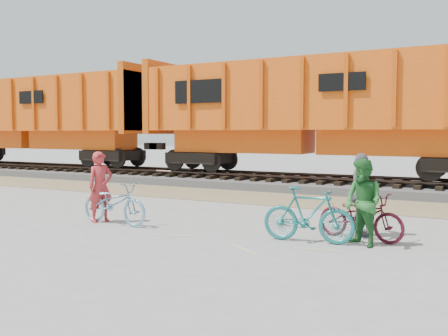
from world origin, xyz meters
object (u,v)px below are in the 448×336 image
at_px(bicycle_maroon, 360,216).
at_px(person_man, 363,203).
at_px(hopper_car_left, 37,116).
at_px(hopper_car_center, 316,110).
at_px(bicycle_teal, 308,215).
at_px(bicycle_blue, 114,203).
at_px(person_woman, 360,195).
at_px(person_solo, 101,187).

height_order(bicycle_maroon, person_man, person_man).
distance_m(hopper_car_left, person_man, 20.94).
distance_m(hopper_car_center, bicycle_maroon, 9.45).
height_order(hopper_car_left, bicycle_teal, hopper_car_left).
xyz_separation_m(bicycle_blue, person_man, (5.61, 0.50, 0.32)).
distance_m(bicycle_teal, bicycle_maroon, 1.11).
height_order(bicycle_blue, person_woman, person_woman).
bearing_deg(hopper_car_center, bicycle_teal, -72.62).
distance_m(person_solo, person_man, 6.13).
bearing_deg(hopper_car_center, person_woman, -65.77).
xyz_separation_m(bicycle_blue, person_woman, (5.34, 1.43, 0.35)).
xyz_separation_m(hopper_car_center, bicycle_maroon, (3.67, -8.34, -2.53)).
height_order(bicycle_blue, bicycle_maroon, bicycle_blue).
distance_m(bicycle_blue, bicycle_teal, 4.62).
bearing_deg(hopper_car_center, hopper_car_left, 180.00).
bearing_deg(bicycle_blue, bicycle_maroon, -75.67).
bearing_deg(hopper_car_left, person_solo, -36.06).
relative_size(hopper_car_center, bicycle_maroon, 7.78).
relative_size(bicycle_teal, person_man, 1.09).
distance_m(hopper_car_center, bicycle_teal, 9.82).
distance_m(bicycle_maroon, person_woman, 0.56).
distance_m(bicycle_teal, person_man, 1.06).
distance_m(bicycle_blue, bicycle_maroon, 5.54).
distance_m(hopper_car_center, person_solo, 9.78).
height_order(hopper_car_left, bicycle_maroon, hopper_car_left).
bearing_deg(person_solo, bicycle_blue, -77.95).
distance_m(bicycle_blue, person_solo, 0.61).
height_order(hopper_car_left, hopper_car_center, same).
relative_size(bicycle_blue, person_woman, 1.12).
bearing_deg(bicycle_blue, person_solo, 82.27).
bearing_deg(hopper_car_center, person_man, -66.59).
bearing_deg(person_solo, person_woman, -53.79).
bearing_deg(bicycle_blue, hopper_car_left, 58.28).
height_order(bicycle_teal, person_woman, person_woman).
height_order(bicycle_teal, person_solo, person_solo).
distance_m(hopper_car_left, person_woman, 20.31).
bearing_deg(hopper_car_left, person_woman, -23.14).
height_order(hopper_car_left, person_solo, hopper_car_left).
bearing_deg(hopper_car_center, bicycle_maroon, -66.23).
bearing_deg(person_woman, bicycle_maroon, -179.06).
bearing_deg(bicycle_maroon, hopper_car_left, 78.50).
height_order(person_man, person_woman, person_woman).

